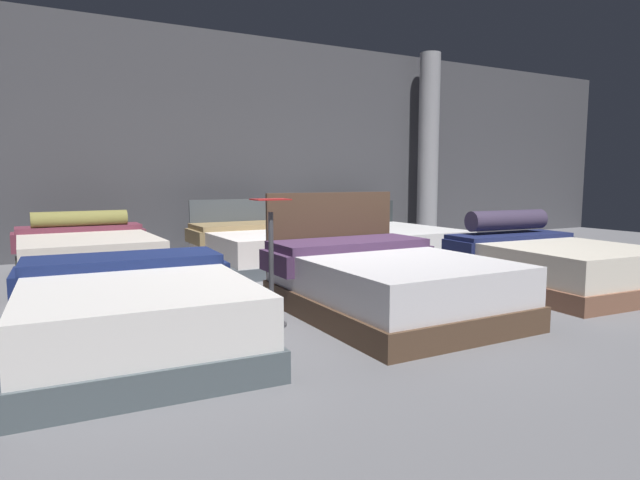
{
  "coord_description": "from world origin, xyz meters",
  "views": [
    {
      "loc": [
        -2.69,
        -4.78,
        1.17
      ],
      "look_at": [
        0.18,
        0.62,
        0.47
      ],
      "focal_mm": 29.69,
      "sensor_mm": 36.0,
      "label": 1
    }
  ],
  "objects_px": {
    "price_sign": "(271,278)",
    "bed_1": "(385,282)",
    "bed_0": "(135,313)",
    "support_pillar": "(428,148)",
    "bed_2": "(552,264)",
    "bed_3": "(87,256)",
    "bed_5": "(392,241)",
    "bed_4": "(265,246)"
  },
  "relations": [
    {
      "from": "bed_0",
      "to": "price_sign",
      "type": "relative_size",
      "value": 1.98
    },
    {
      "from": "bed_3",
      "to": "bed_1",
      "type": "bearing_deg",
      "value": -55.98
    },
    {
      "from": "bed_4",
      "to": "price_sign",
      "type": "height_order",
      "value": "price_sign"
    },
    {
      "from": "bed_0",
      "to": "bed_2",
      "type": "bearing_deg",
      "value": 3.0
    },
    {
      "from": "support_pillar",
      "to": "bed_1",
      "type": "bearing_deg",
      "value": -132.8
    },
    {
      "from": "price_sign",
      "to": "support_pillar",
      "type": "xyz_separation_m",
      "value": [
        4.97,
        4.16,
        1.36
      ]
    },
    {
      "from": "bed_1",
      "to": "support_pillar",
      "type": "bearing_deg",
      "value": 46.7
    },
    {
      "from": "bed_0",
      "to": "bed_3",
      "type": "bearing_deg",
      "value": 93.44
    },
    {
      "from": "bed_2",
      "to": "price_sign",
      "type": "xyz_separation_m",
      "value": [
        -3.22,
        0.07,
        0.13
      ]
    },
    {
      "from": "bed_4",
      "to": "support_pillar",
      "type": "bearing_deg",
      "value": 17.16
    },
    {
      "from": "bed_0",
      "to": "price_sign",
      "type": "height_order",
      "value": "price_sign"
    },
    {
      "from": "bed_2",
      "to": "bed_5",
      "type": "distance_m",
      "value": 2.97
    },
    {
      "from": "support_pillar",
      "to": "bed_0",
      "type": "bearing_deg",
      "value": -144.6
    },
    {
      "from": "bed_1",
      "to": "bed_2",
      "type": "distance_m",
      "value": 2.18
    },
    {
      "from": "bed_0",
      "to": "bed_3",
      "type": "relative_size",
      "value": 0.97
    },
    {
      "from": "bed_2",
      "to": "bed_3",
      "type": "distance_m",
      "value": 5.28
    },
    {
      "from": "bed_1",
      "to": "bed_3",
      "type": "distance_m",
      "value": 3.71
    },
    {
      "from": "price_sign",
      "to": "bed_1",
      "type": "bearing_deg",
      "value": -4.46
    },
    {
      "from": "bed_2",
      "to": "bed_3",
      "type": "bearing_deg",
      "value": 148.49
    },
    {
      "from": "bed_3",
      "to": "bed_5",
      "type": "xyz_separation_m",
      "value": [
        4.39,
        -0.02,
        -0.06
      ]
    },
    {
      "from": "bed_2",
      "to": "support_pillar",
      "type": "height_order",
      "value": "support_pillar"
    },
    {
      "from": "bed_2",
      "to": "bed_4",
      "type": "relative_size",
      "value": 0.95
    },
    {
      "from": "price_sign",
      "to": "support_pillar",
      "type": "bearing_deg",
      "value": 39.93
    },
    {
      "from": "bed_5",
      "to": "price_sign",
      "type": "distance_m",
      "value": 4.37
    },
    {
      "from": "bed_1",
      "to": "bed_2",
      "type": "height_order",
      "value": "bed_1"
    },
    {
      "from": "support_pillar",
      "to": "bed_4",
      "type": "bearing_deg",
      "value": -161.64
    },
    {
      "from": "bed_4",
      "to": "price_sign",
      "type": "bearing_deg",
      "value": -112.29
    },
    {
      "from": "bed_1",
      "to": "bed_2",
      "type": "xyz_separation_m",
      "value": [
        2.18,
        0.02,
        -0.01
      ]
    },
    {
      "from": "bed_3",
      "to": "bed_5",
      "type": "height_order",
      "value": "bed_5"
    },
    {
      "from": "bed_1",
      "to": "price_sign",
      "type": "distance_m",
      "value": 1.05
    },
    {
      "from": "bed_1",
      "to": "bed_5",
      "type": "height_order",
      "value": "bed_1"
    },
    {
      "from": "bed_5",
      "to": "support_pillar",
      "type": "xyz_separation_m",
      "value": [
        1.71,
        1.26,
        1.54
      ]
    },
    {
      "from": "bed_0",
      "to": "support_pillar",
      "type": "height_order",
      "value": "support_pillar"
    },
    {
      "from": "bed_2",
      "to": "bed_5",
      "type": "bearing_deg",
      "value": 92.32
    },
    {
      "from": "bed_2",
      "to": "price_sign",
      "type": "height_order",
      "value": "price_sign"
    },
    {
      "from": "bed_1",
      "to": "bed_5",
      "type": "bearing_deg",
      "value": 52.91
    },
    {
      "from": "bed_3",
      "to": "bed_4",
      "type": "xyz_separation_m",
      "value": [
        2.24,
        -0.05,
        -0.02
      ]
    },
    {
      "from": "bed_0",
      "to": "bed_5",
      "type": "xyz_separation_m",
      "value": [
        4.32,
        3.03,
        -0.05
      ]
    },
    {
      "from": "bed_0",
      "to": "bed_4",
      "type": "relative_size",
      "value": 0.96
    },
    {
      "from": "bed_5",
      "to": "price_sign",
      "type": "relative_size",
      "value": 2.08
    },
    {
      "from": "bed_4",
      "to": "bed_5",
      "type": "distance_m",
      "value": 2.15
    },
    {
      "from": "bed_1",
      "to": "price_sign",
      "type": "xyz_separation_m",
      "value": [
        -1.04,
        0.08,
        0.12
      ]
    }
  ]
}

